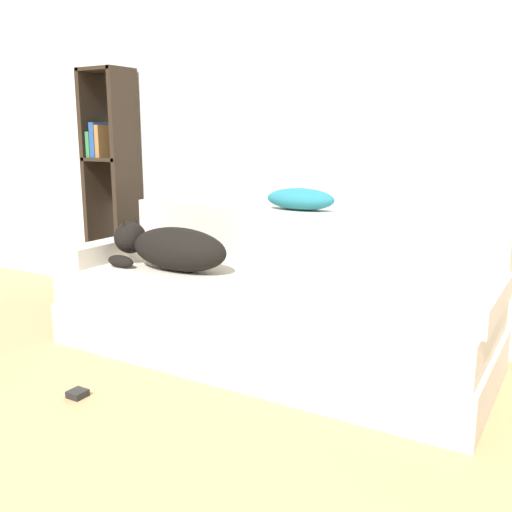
{
  "coord_description": "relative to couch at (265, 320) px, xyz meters",
  "views": [
    {
      "loc": [
        1.42,
        -0.52,
        1.18
      ],
      "look_at": [
        -0.01,
        1.89,
        0.57
      ],
      "focal_mm": 40.0,
      "sensor_mm": 36.0,
      "label": 1
    }
  ],
  "objects": [
    {
      "name": "couch_backrest",
      "position": [
        0.0,
        0.37,
        0.38
      ],
      "size": [
        2.26,
        0.15,
        0.33
      ],
      "color": "beige",
      "rests_on": "couch"
    },
    {
      "name": "bookshelf",
      "position": [
        -1.53,
        0.46,
        0.69
      ],
      "size": [
        0.33,
        0.26,
        1.61
      ],
      "color": "#2D2319",
      "rests_on": "ground_plane"
    },
    {
      "name": "couch",
      "position": [
        0.0,
        0.0,
        0.0
      ],
      "size": [
        2.3,
        0.89,
        0.42
      ],
      "color": "beige",
      "rests_on": "ground_plane"
    },
    {
      "name": "throw_pillow",
      "position": [
        0.0,
        0.39,
        0.61
      ],
      "size": [
        0.41,
        0.21,
        0.12
      ],
      "color": "teal",
      "rests_on": "couch_backrest"
    },
    {
      "name": "couch_arm_left",
      "position": [
        -1.07,
        -0.01,
        0.27
      ],
      "size": [
        0.15,
        0.7,
        0.12
      ],
      "color": "beige",
      "rests_on": "couch"
    },
    {
      "name": "wall_back",
      "position": [
        0.01,
        0.64,
        1.14
      ],
      "size": [
        8.03,
        0.06,
        2.7
      ],
      "color": "silver",
      "rests_on": "ground_plane"
    },
    {
      "name": "power_adapter",
      "position": [
        -0.5,
        -0.85,
        -0.19
      ],
      "size": [
        0.08,
        0.08,
        0.03
      ],
      "color": "black",
      "rests_on": "ground_plane"
    },
    {
      "name": "couch_arm_right",
      "position": [
        1.07,
        -0.01,
        0.27
      ],
      "size": [
        0.15,
        0.7,
        0.12
      ],
      "color": "beige",
      "rests_on": "couch"
    },
    {
      "name": "dog",
      "position": [
        -0.59,
        -0.05,
        0.34
      ],
      "size": [
        0.76,
        0.28,
        0.27
      ],
      "color": "black",
      "rests_on": "couch"
    },
    {
      "name": "laptop",
      "position": [
        0.06,
        -0.03,
        0.22
      ],
      "size": [
        0.31,
        0.26,
        0.02
      ],
      "rotation": [
        0.0,
        0.0,
        -0.06
      ],
      "color": "silver",
      "rests_on": "couch"
    }
  ]
}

